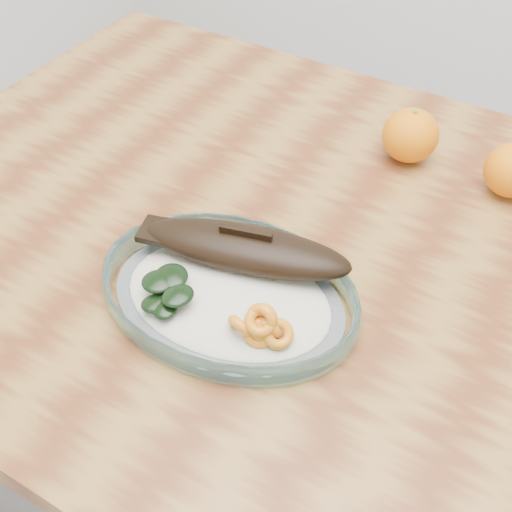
# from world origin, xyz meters

# --- Properties ---
(ground) EXTENTS (3.00, 3.00, 0.00)m
(ground) POSITION_xyz_m (0.00, 0.00, 0.00)
(ground) COLOR slate
(ground) RESTS_ON ground
(dining_table) EXTENTS (1.20, 0.80, 0.75)m
(dining_table) POSITION_xyz_m (0.00, 0.00, 0.65)
(dining_table) COLOR brown
(dining_table) RESTS_ON ground
(plated_meal) EXTENTS (0.57, 0.57, 0.08)m
(plated_meal) POSITION_xyz_m (-0.05, -0.13, 0.77)
(plated_meal) COLOR white
(plated_meal) RESTS_ON dining_table
(orange_left) EXTENTS (0.08, 0.08, 0.08)m
(orange_left) POSITION_xyz_m (0.02, 0.22, 0.79)
(orange_left) COLOR orange
(orange_left) RESTS_ON dining_table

